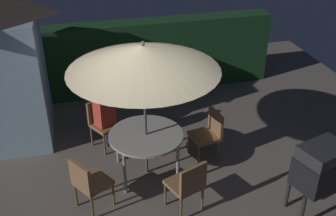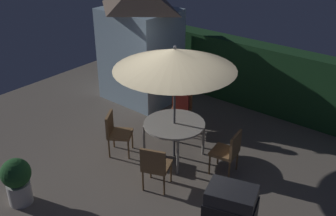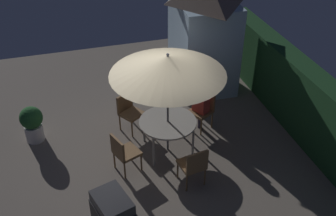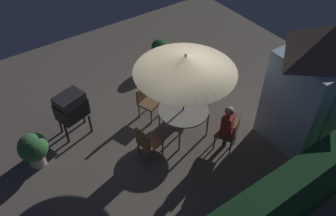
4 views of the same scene
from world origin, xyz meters
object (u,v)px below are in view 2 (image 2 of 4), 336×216
patio_umbrella (175,59)px  garden_shed (140,42)px  chair_near_shed (181,107)px  chair_toward_house (229,150)px  person_in_red (181,99)px  potted_plant_by_shed (17,180)px  chair_far_side (116,131)px  chair_toward_hedge (155,165)px  patio_table (174,126)px  bbq_grill (230,210)px

patio_umbrella → garden_shed: bearing=145.2°
chair_near_shed → chair_toward_house: same height
garden_shed → person_in_red: (1.87, -0.73, -0.76)m
person_in_red → potted_plant_by_shed: bearing=-99.4°
chair_far_side → chair_toward_hedge: 1.46m
patio_table → patio_umbrella: size_ratio=0.52×
patio_umbrella → chair_toward_hedge: patio_umbrella is taller
garden_shed → person_in_red: garden_shed is taller
bbq_grill → chair_near_shed: bearing=137.5°
bbq_grill → person_in_red: bearing=137.9°
chair_near_shed → potted_plant_by_shed: (-0.58, -3.82, -0.05)m
patio_umbrella → chair_far_side: bearing=-147.2°
bbq_grill → chair_far_side: bbq_grill is taller
chair_near_shed → bbq_grill: bearing=-42.5°
garden_shed → bbq_grill: bearing=-34.8°
patio_table → garden_shed: bearing=145.2°
chair_toward_house → person_in_red: bearing=155.8°
patio_umbrella → chair_near_shed: patio_umbrella is taller
chair_far_side → person_in_red: size_ratio=0.71×
patio_table → potted_plant_by_shed: 3.04m
chair_near_shed → person_in_red: 0.28m
patio_umbrella → chair_near_shed: bearing=120.1°
chair_toward_hedge → patio_umbrella: bearing=111.1°
chair_far_side → patio_table: bearing=32.8°
bbq_grill → person_in_red: 3.72m
garden_shed → bbq_grill: (4.63, -3.22, -0.69)m
patio_umbrella → bbq_grill: 2.98m
bbq_grill → chair_near_shed: bbq_grill is taller
garden_shed → potted_plant_by_shed: garden_shed is taller
chair_near_shed → chair_far_side: same height
chair_toward_hedge → person_in_red: bearing=115.6°
garden_shed → potted_plant_by_shed: 4.76m
chair_far_side → bbq_grill: bearing=-15.7°
garden_shed → patio_table: size_ratio=2.48×
patio_table → chair_near_shed: size_ratio=1.36×
chair_toward_hedge → potted_plant_by_shed: size_ratio=1.04×
person_in_red → chair_far_side: bearing=-105.6°
patio_umbrella → potted_plant_by_shed: (-1.17, -2.79, -1.63)m
chair_near_shed → chair_toward_hedge: bearing=-64.3°
patio_table → chair_toward_house: bearing=8.9°
patio_umbrella → potted_plant_by_shed: bearing=-112.8°
bbq_grill → chair_far_side: (-3.21, 0.90, -0.33)m
garden_shed → chair_far_side: size_ratio=3.37×
bbq_grill → chair_near_shed: size_ratio=1.33×
patio_table → person_in_red: size_ratio=0.97×
potted_plant_by_shed → person_in_red: bearing=80.6°
chair_near_shed → potted_plant_by_shed: size_ratio=1.04×
patio_umbrella → chair_toward_hedge: size_ratio=2.63×
chair_toward_house → potted_plant_by_shed: 3.78m
garden_shed → chair_near_shed: (1.82, -0.65, -1.02)m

